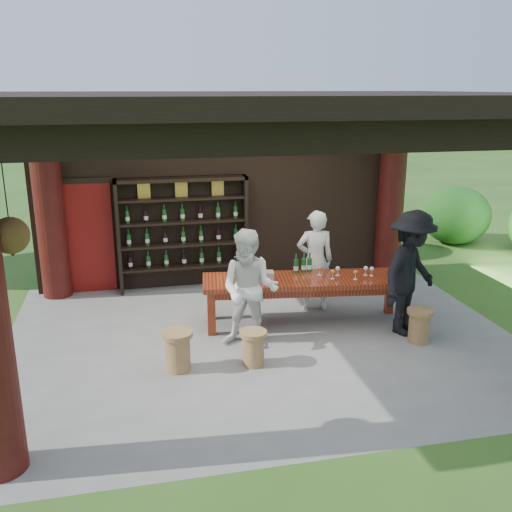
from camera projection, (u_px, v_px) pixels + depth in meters
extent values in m
plane|color=#2D5119|center=(262.00, 338.00, 8.45)|extent=(90.00, 90.00, 0.00)
cube|color=slate|center=(262.00, 341.00, 8.47)|extent=(7.40, 5.90, 0.10)
cube|color=black|center=(229.00, 195.00, 10.56)|extent=(7.00, 0.18, 3.30)
cube|color=maroon|center=(86.00, 238.00, 10.11)|extent=(0.95, 0.06, 2.00)
cylinder|color=#380C0A|center=(49.00, 204.00, 9.72)|extent=(0.50, 0.50, 3.30)
cylinder|color=#380C0A|center=(391.00, 190.00, 11.02)|extent=(0.50, 0.50, 3.30)
cube|color=black|center=(320.00, 134.00, 5.31)|extent=(6.70, 0.35, 0.35)
cube|color=black|center=(10.00, 123.00, 6.91)|extent=(0.30, 5.20, 0.30)
cube|color=black|center=(475.00, 117.00, 8.21)|extent=(0.30, 5.20, 0.30)
cube|color=black|center=(263.00, 101.00, 7.49)|extent=(7.50, 6.00, 0.20)
cylinder|color=black|center=(6.00, 198.00, 5.06)|extent=(0.01, 0.01, 0.75)
cone|color=black|center=(12.00, 247.00, 5.19)|extent=(0.32, 0.32, 0.18)
sphere|color=#1E5919|center=(11.00, 235.00, 5.16)|extent=(0.34, 0.34, 0.34)
cube|color=#5A1A0C|center=(305.00, 280.00, 8.78)|extent=(3.23, 1.20, 0.08)
cube|color=#5A1A0C|center=(305.00, 286.00, 8.81)|extent=(3.01, 1.03, 0.12)
cube|color=#5A1A0C|center=(212.00, 314.00, 8.47)|extent=(0.13, 0.13, 0.67)
cube|color=#5A1A0C|center=(402.00, 307.00, 8.72)|extent=(0.13, 0.13, 0.67)
cube|color=#5A1A0C|center=(211.00, 299.00, 9.06)|extent=(0.13, 0.13, 0.67)
cube|color=#5A1A0C|center=(389.00, 293.00, 9.30)|extent=(0.13, 0.13, 0.67)
cylinder|color=brown|center=(253.00, 350.00, 7.58)|extent=(0.29, 0.29, 0.43)
cylinder|color=brown|center=(253.00, 333.00, 7.51)|extent=(0.37, 0.37, 0.06)
cylinder|color=brown|center=(419.00, 327.00, 8.27)|extent=(0.30, 0.30, 0.44)
cylinder|color=brown|center=(421.00, 311.00, 8.20)|extent=(0.38, 0.38, 0.06)
cylinder|color=brown|center=(178.00, 353.00, 7.43)|extent=(0.32, 0.32, 0.47)
cylinder|color=brown|center=(177.00, 334.00, 7.35)|extent=(0.41, 0.41, 0.06)
imported|color=silver|center=(315.00, 261.00, 9.34)|extent=(0.65, 0.46, 1.68)
imported|color=white|center=(250.00, 290.00, 7.94)|extent=(1.03, 0.94, 1.72)
imported|color=black|center=(410.00, 273.00, 8.39)|extent=(1.40, 1.26, 1.88)
cube|color=#BF6672|center=(265.00, 276.00, 8.64)|extent=(0.28, 0.21, 0.14)
ellipsoid|color=#194C14|center=(455.00, 219.00, 13.43)|extent=(1.60, 1.60, 1.36)
ellipsoid|color=#194C14|center=(362.00, 229.00, 12.63)|extent=(1.54, 1.54, 1.31)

